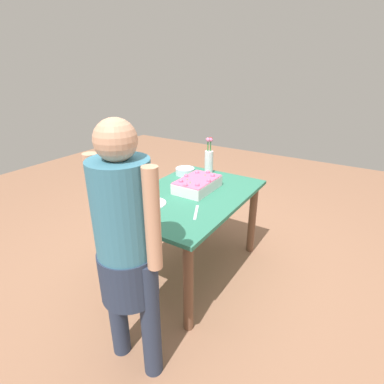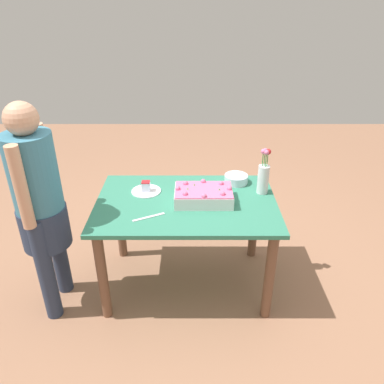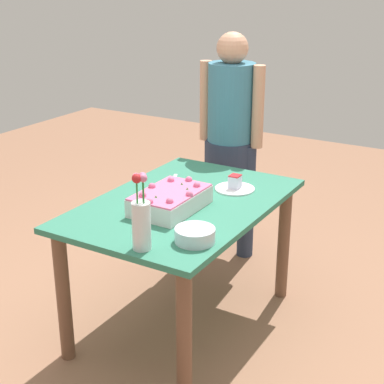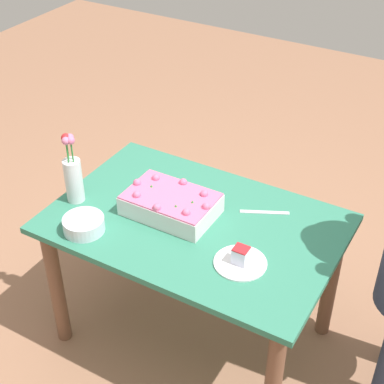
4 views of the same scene
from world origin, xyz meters
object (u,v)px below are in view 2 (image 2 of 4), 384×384
sheet_cake (204,195)px  serving_plate_with_slice (147,189)px  person_standing (40,200)px  fruit_bowl (236,179)px  flower_vase (264,176)px  cake_knife (149,217)px

sheet_cake → serving_plate_with_slice: (-0.42, 0.15, -0.03)m
sheet_cake → person_standing: size_ratio=0.27×
fruit_bowl → person_standing: size_ratio=0.12×
flower_vase → cake_knife: bearing=-156.6°
flower_vase → serving_plate_with_slice: bearing=179.1°
flower_vase → fruit_bowl: (-0.17, 0.16, -0.10)m
serving_plate_with_slice → fruit_bowl: serving_plate_with_slice is taller
sheet_cake → fruit_bowl: (0.26, 0.29, -0.02)m
serving_plate_with_slice → person_standing: (-0.64, -0.36, 0.10)m
serving_plate_with_slice → flower_vase: bearing=-0.9°
person_standing → flower_vase: bearing=13.0°
serving_plate_with_slice → flower_vase: size_ratio=0.63×
serving_plate_with_slice → flower_vase: (0.85, -0.01, 0.11)m
sheet_cake → fruit_bowl: sheet_cake is taller
flower_vase → person_standing: person_standing is taller
cake_knife → person_standing: person_standing is taller
serving_plate_with_slice → cake_knife: serving_plate_with_slice is taller
serving_plate_with_slice → flower_vase: 0.86m
sheet_cake → cake_knife: sheet_cake is taller
cake_knife → fruit_bowl: (0.62, 0.50, 0.03)m
flower_vase → sheet_cake: bearing=-163.0°
fruit_bowl → person_standing: bearing=-159.1°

